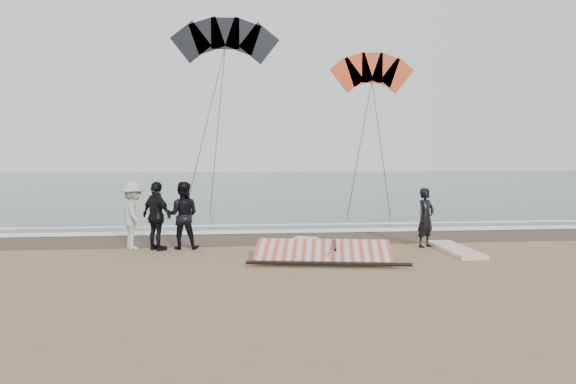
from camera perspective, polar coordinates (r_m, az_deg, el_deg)
The scene contains 12 objects.
ground at distance 13.72m, azimuth 3.99°, elevation -7.59°, with size 120.00×120.00×0.00m, color #8C704C.
sea at distance 46.37m, azimuth -3.06°, elevation 0.78°, with size 120.00×54.00×0.02m, color #233838.
wet_sand at distance 18.10m, azimuth 1.52°, elevation -4.67°, with size 120.00×2.80×0.01m, color #4C3D2B.
foam_near at distance 19.47m, azimuth 0.99°, elevation -3.98°, with size 120.00×0.90×0.01m, color white.
foam_far at distance 21.14m, azimuth 0.43°, elevation -3.32°, with size 120.00×0.45×0.01m, color white.
man_main at distance 16.78m, azimuth 13.82°, elevation -2.54°, with size 0.63×0.41×1.73m, color black.
board_white at distance 16.42m, azimuth 16.63°, elevation -5.61°, with size 0.74×2.63×0.11m, color white.
board_cream at distance 16.47m, azimuth 0.82°, elevation -5.39°, with size 0.70×2.63×0.11m, color beige.
trio_cluster at distance 16.38m, azimuth -13.33°, elevation -2.33°, with size 2.49×1.59×1.95m.
sail_rig at distance 14.41m, azimuth 3.23°, elevation -6.23°, with size 3.92×2.25×0.49m.
kite_red at distance 38.82m, azimuth 8.53°, elevation 11.65°, with size 6.19×7.34×16.52m.
kite_dark at distance 37.67m, azimuth -6.41°, elevation 14.81°, with size 7.91×6.27×15.64m.
Camera 1 is at (-2.33, -13.23, 2.81)m, focal length 35.00 mm.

